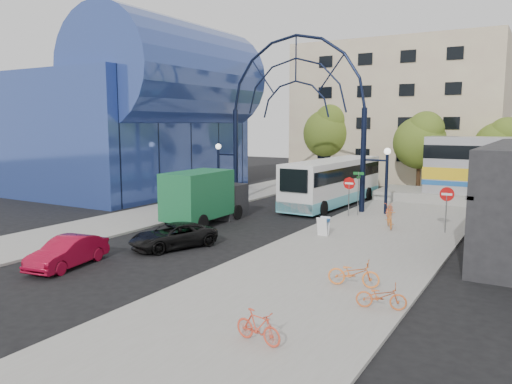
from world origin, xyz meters
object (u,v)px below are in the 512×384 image
Objects in this scene: tree_north_c at (501,144)px; bike_far_b at (258,327)px; tree_north_a at (421,140)px; bike_near_b at (390,219)px; green_truck at (206,197)px; bike_far_a at (354,273)px; bike_far_c at (381,296)px; bike_near_a at (390,209)px; gateway_arch at (296,86)px; street_name_sign at (358,184)px; black_suv at (173,236)px; city_bus at (333,181)px; do_not_enter_sign at (447,199)px; stop_sign at (349,187)px; tree_north_b at (329,130)px; sandwich_board at (323,224)px; red_sedan at (68,252)px.

bike_far_b is (-3.00, -34.87, -3.70)m from tree_north_c.
tree_north_a is 3.97× the size of bike_near_b.
green_truck is at bearing 49.71° from bike_far_b.
bike_far_a reaches higher than bike_far_c.
bike_near_a is 20.60m from bike_far_b.
gateway_arch is 8.38m from street_name_sign.
green_truck is 6.31m from black_suv.
green_truck is (-4.13, -10.19, -0.15)m from city_bus.
bike_far_c is at bearing -88.86° from do_not_enter_sign.
green_truck reaches higher than stop_sign.
stop_sign is 0.31× the size of tree_north_b.
stop_sign is at bearing -123.64° from street_name_sign.
do_not_enter_sign reaches higher than bike_near_b.
green_truck is at bearing -105.08° from gateway_arch.
gateway_arch is 5.46× the size of stop_sign.
black_suv is at bearing -103.17° from tree_north_a.
bike_far_c is (3.17, -12.42, -0.11)m from bike_near_b.
green_truck is at bearing 41.54° from bike_far_c.
gateway_arch is 21.76m from bike_far_c.
bike_far_a is (9.62, -1.47, 0.02)m from black_suv.
sandwich_board is (0.40, -6.62, -1.39)m from street_name_sign.
city_bus is at bearing 26.03° from bike_far_b.
stop_sign is at bearing 8.91° from bike_far_c.
do_not_enter_sign is at bearing -44.56° from bike_near_a.
tree_north_c is (1.12, 17.93, 2.30)m from do_not_enter_sign.
black_suv is at bearing 60.08° from bike_far_b.
do_not_enter_sign is 0.64× the size of red_sedan.
green_truck is at bearing -123.17° from tree_north_c.
tree_north_c reaches higher than street_name_sign.
tree_north_b is at bearing 119.66° from black_suv.
sandwich_board reaches higher than bike_far_c.
stop_sign is at bearing -64.17° from tree_north_b.
red_sedan is 11.01m from bike_far_b.
bike_near_b is (11.96, -20.32, -4.62)m from tree_north_b.
stop_sign is 16.22m from bike_far_c.
gateway_arch is 8.37m from stop_sign.
street_name_sign is at bearing 20.41° from bike_far_b.
green_truck is (-7.32, -6.45, -0.54)m from street_name_sign.
city_bus is 3.19× the size of red_sedan.
bike_far_c is at bearing -98.77° from bike_near_b.
tree_north_a reaches higher than tree_north_c.
green_truck is 11.79m from bike_near_a.
street_name_sign is at bearing 110.85° from bike_near_b.
city_bus is at bearing 105.23° from black_suv.
tree_north_c is 3.49× the size of bike_far_a.
tree_north_c is 1.53× the size of black_suv.
city_bus is at bearing -131.09° from tree_north_c.
tree_north_b is 2.08× the size of red_sedan.
red_sedan is 2.42× the size of bike_far_c.
red_sedan is at bearing -131.14° from do_not_enter_sign.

